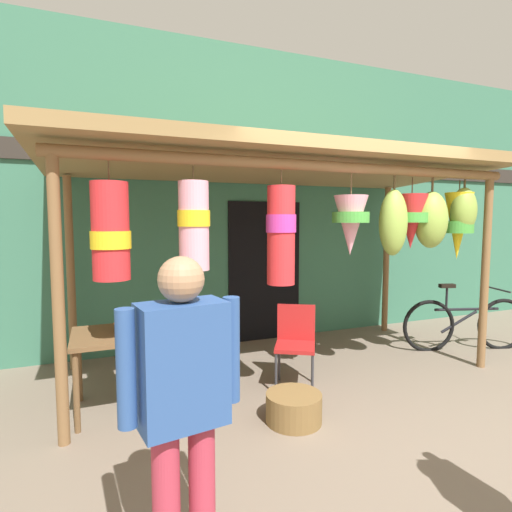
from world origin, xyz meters
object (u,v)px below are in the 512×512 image
folding_chair (296,338)px  parked_bicycle (466,324)px  wicker_basket_by_table (294,408)px  flower_heap_on_table (157,320)px  display_table (148,337)px  vendor_in_orange (183,395)px

folding_chair → parked_bicycle: size_ratio=0.50×
wicker_basket_by_table → flower_heap_on_table: bearing=140.6°
folding_chair → parked_bicycle: (2.67, 0.21, -0.16)m
flower_heap_on_table → wicker_basket_by_table: size_ratio=1.56×
flower_heap_on_table → parked_bicycle: 4.08m
display_table → flower_heap_on_table: size_ratio=1.76×
flower_heap_on_table → vendor_in_orange: vendor_in_orange is taller
display_table → folding_chair: folding_chair is taller
folding_chair → parked_bicycle: parked_bicycle is taller
flower_heap_on_table → folding_chair: flower_heap_on_table is taller
folding_chair → wicker_basket_by_table: folding_chair is taller
display_table → parked_bicycle: size_ratio=0.79×
display_table → vendor_in_orange: 2.01m
folding_chair → display_table: bearing=175.3°
display_table → wicker_basket_by_table: display_table is taller
parked_bicycle → vendor_in_orange: bearing=-153.9°
flower_heap_on_table → wicker_basket_by_table: (1.02, -0.84, -0.67)m
display_table → parked_bicycle: parked_bicycle is taller
flower_heap_on_table → folding_chair: (1.39, -0.14, -0.29)m
parked_bicycle → display_table: bearing=-178.9°
vendor_in_orange → folding_chair: bearing=50.1°
display_table → wicker_basket_by_table: (1.11, -0.82, -0.52)m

